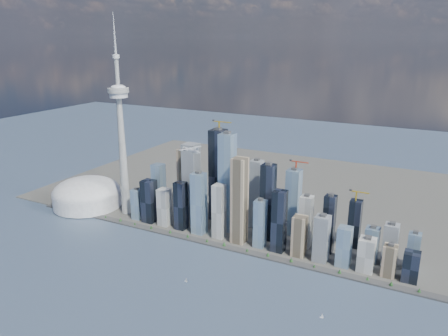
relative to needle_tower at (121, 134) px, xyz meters
The scene contains 10 objects.
ground 491.65m from the needle_tower, 45.94° to the right, with size 4000.00×4000.00×0.00m, color #384962.
seawall 385.07m from the needle_tower, 11.31° to the right, with size 1100.00×22.00×4.00m, color #383838.
land 544.99m from the needle_tower, 52.43° to the left, with size 1400.00×900.00×3.00m, color #4C4C47.
shoreline_trees 380.99m from the needle_tower, 11.31° to the right, with size 960.53×7.20×8.80m.
skyscraper_cluster 390.02m from the needle_tower, ahead, with size 736.00×142.00×279.67m.
needle_tower is the anchor object (origin of this frame).
dome_stadium 241.40m from the needle_tower, behind, with size 200.00×200.00×86.00m.
airplane 288.20m from the needle_tower, 16.89° to the right, with size 64.21×57.52×16.23m.
sailboat_west 481.54m from the needle_tower, 33.82° to the right, with size 7.89×3.50×10.91m.
sailboat_east 713.59m from the needle_tower, 19.50° to the right, with size 7.74×2.19×10.78m.
Camera 1 is at (491.08, -604.37, 491.55)m, focal length 35.00 mm.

